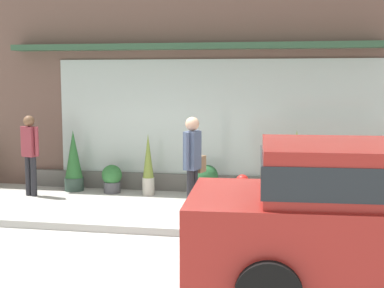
# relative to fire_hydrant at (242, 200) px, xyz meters

# --- Properties ---
(ground_plane) EXTENTS (60.00, 60.00, 0.00)m
(ground_plane) POSITION_rel_fire_hydrant_xyz_m (-1.30, -0.55, -0.40)
(ground_plane) COLOR #B2AFA8
(curb_strip) EXTENTS (14.00, 0.24, 0.12)m
(curb_strip) POSITION_rel_fire_hydrant_xyz_m (-1.30, -0.75, -0.34)
(curb_strip) COLOR #B2B2AD
(curb_strip) RESTS_ON ground_plane
(storefront) EXTENTS (14.00, 0.81, 5.10)m
(storefront) POSITION_rel_fire_hydrant_xyz_m (-1.29, 2.63, 2.09)
(storefront) COLOR brown
(storefront) RESTS_ON ground_plane
(fire_hydrant) EXTENTS (0.38, 0.34, 0.83)m
(fire_hydrant) POSITION_rel_fire_hydrant_xyz_m (0.00, 0.00, 0.00)
(fire_hydrant) COLOR red
(fire_hydrant) RESTS_ON ground_plane
(pedestrian_with_handbag) EXTENTS (0.31, 0.63, 1.74)m
(pedestrian_with_handbag) POSITION_rel_fire_hydrant_xyz_m (-0.85, 0.19, 0.61)
(pedestrian_with_handbag) COLOR #232328
(pedestrian_with_handbag) RESTS_ON ground_plane
(pedestrian_passerby) EXTENTS (0.44, 0.27, 1.63)m
(pedestrian_passerby) POSITION_rel_fire_hydrant_xyz_m (-4.41, 1.39, 0.54)
(pedestrian_passerby) COLOR #232328
(pedestrian_passerby) RESTS_ON ground_plane
(potted_plant_near_hydrant) EXTENTS (0.40, 0.40, 1.29)m
(potted_plant_near_hydrant) POSITION_rel_fire_hydrant_xyz_m (-3.75, 2.02, 0.21)
(potted_plant_near_hydrant) COLOR #33473D
(potted_plant_near_hydrant) RESTS_ON ground_plane
(potted_plant_by_entrance) EXTENTS (0.46, 0.46, 0.67)m
(potted_plant_by_entrance) POSITION_rel_fire_hydrant_xyz_m (-0.87, 1.83, -0.08)
(potted_plant_by_entrance) COLOR #4C4C51
(potted_plant_by_entrance) RESTS_ON ground_plane
(potted_plant_trailing_edge) EXTENTS (0.43, 0.43, 1.40)m
(potted_plant_trailing_edge) POSITION_rel_fire_hydrant_xyz_m (0.87, 1.78, 0.27)
(potted_plant_trailing_edge) COLOR #33473D
(potted_plant_trailing_edge) RESTS_ON ground_plane
(potted_plant_corner_tall) EXTENTS (0.42, 0.42, 0.58)m
(potted_plant_corner_tall) POSITION_rel_fire_hydrant_xyz_m (-2.89, 1.97, -0.10)
(potted_plant_corner_tall) COLOR #4C4C51
(potted_plant_corner_tall) RESTS_ON ground_plane
(potted_plant_window_center) EXTENTS (0.45, 0.45, 0.74)m
(potted_plant_window_center) POSITION_rel_fire_hydrant_xyz_m (2.32, 1.90, -0.00)
(potted_plant_window_center) COLOR #4C4C51
(potted_plant_window_center) RESTS_ON ground_plane
(potted_plant_window_right) EXTENTS (0.25, 0.25, 1.26)m
(potted_plant_window_right) POSITION_rel_fire_hydrant_xyz_m (-2.09, 1.90, 0.20)
(potted_plant_window_right) COLOR #B7B2A3
(potted_plant_window_right) RESTS_ON ground_plane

